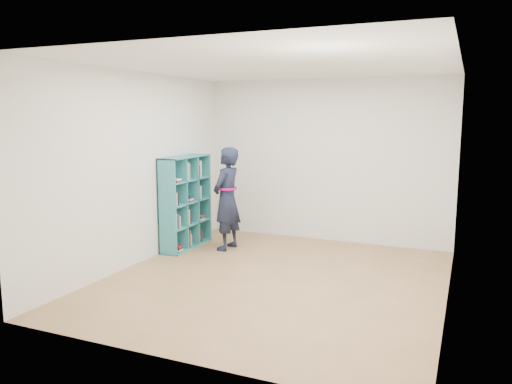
% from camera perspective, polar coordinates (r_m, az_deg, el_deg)
% --- Properties ---
extents(floor, '(4.50, 4.50, 0.00)m').
position_cam_1_polar(floor, '(6.29, 2.14, -10.02)').
color(floor, olive).
rests_on(floor, ground).
extents(ceiling, '(4.50, 4.50, 0.00)m').
position_cam_1_polar(ceiling, '(5.99, 2.29, 14.27)').
color(ceiling, white).
rests_on(ceiling, wall_back).
extents(wall_left, '(0.02, 4.50, 2.60)m').
position_cam_1_polar(wall_left, '(6.97, -13.33, 2.55)').
color(wall_left, silver).
rests_on(wall_left, floor).
extents(wall_right, '(0.02, 4.50, 2.60)m').
position_cam_1_polar(wall_right, '(5.61, 21.65, 0.73)').
color(wall_right, silver).
rests_on(wall_right, floor).
extents(wall_back, '(4.00, 0.02, 2.60)m').
position_cam_1_polar(wall_back, '(8.13, 7.94, 3.54)').
color(wall_back, silver).
rests_on(wall_back, floor).
extents(wall_front, '(4.00, 0.02, 2.60)m').
position_cam_1_polar(wall_front, '(4.01, -9.45, -1.73)').
color(wall_front, silver).
rests_on(wall_front, floor).
extents(bookshelf, '(0.31, 1.06, 1.42)m').
position_cam_1_polar(bookshelf, '(7.74, -8.22, -1.30)').
color(bookshelf, '#27777B').
rests_on(bookshelf, floor).
extents(person, '(0.41, 0.59, 1.56)m').
position_cam_1_polar(person, '(7.54, -3.35, -0.76)').
color(person, black).
rests_on(person, floor).
extents(smartphone, '(0.01, 0.09, 0.13)m').
position_cam_1_polar(smartphone, '(7.66, -4.00, 0.15)').
color(smartphone, silver).
rests_on(smartphone, person).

